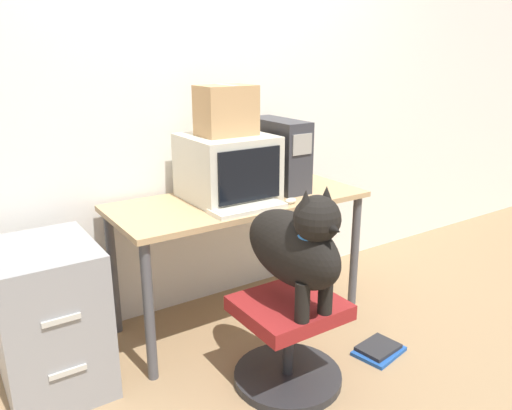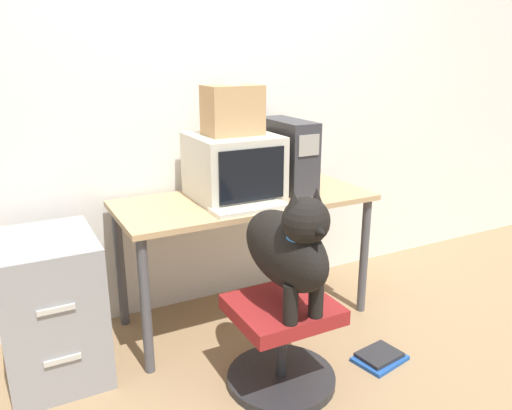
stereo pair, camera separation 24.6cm
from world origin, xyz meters
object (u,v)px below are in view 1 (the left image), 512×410
crt_monitor (227,167)px  pc_tower (278,154)px  keyboard (248,208)px  office_chair (288,339)px  cardboard_box (226,110)px  dog (297,245)px  book_stack_floor (379,350)px  filing_cabinet (50,318)px

crt_monitor → pc_tower: pc_tower is taller
keyboard → office_chair: bearing=-96.0°
keyboard → office_chair: size_ratio=0.77×
keyboard → cardboard_box: (0.03, 0.26, 0.47)m
dog → cardboard_box: bearing=83.9°
keyboard → book_stack_floor: 1.02m
crt_monitor → keyboard: (-0.03, -0.26, -0.16)m
dog → cardboard_box: 0.88m
crt_monitor → dog: (-0.08, -0.71, -0.20)m
office_chair → crt_monitor: bearing=83.5°
office_chair → book_stack_floor: bearing=-9.0°
cardboard_box → book_stack_floor: bearing=-58.9°
pc_tower → book_stack_floor: size_ratio=1.55×
crt_monitor → pc_tower: size_ratio=1.03×
office_chair → keyboard: bearing=84.0°
keyboard → crt_monitor: bearing=82.7°
crt_monitor → dog: bearing=-96.1°
keyboard → dog: size_ratio=0.67×
book_stack_floor → crt_monitor: bearing=121.3°
keyboard → filing_cabinet: 1.07m
pc_tower → cardboard_box: cardboard_box is taller
filing_cabinet → cardboard_box: cardboard_box is taller
pc_tower → keyboard: (-0.39, -0.28, -0.19)m
cardboard_box → crt_monitor: bearing=-90.0°
office_chair → filing_cabinet: 1.11m
crt_monitor → office_chair: crt_monitor is taller
crt_monitor → cardboard_box: 0.31m
office_chair → dog: dog is taller
crt_monitor → office_chair: bearing=-96.5°
keyboard → office_chair: keyboard is taller
keyboard → filing_cabinet: size_ratio=0.57×
pc_tower → filing_cabinet: 1.49m
office_chair → pc_tower: bearing=57.9°
dog → office_chair: bearing=90.0°
crt_monitor → pc_tower: 0.36m
filing_cabinet → dog: bearing=-34.0°
dog → book_stack_floor: bearing=-4.5°
pc_tower → cardboard_box: bearing=-177.5°
filing_cabinet → cardboard_box: 1.33m
pc_tower → filing_cabinet: (-1.36, -0.11, -0.59)m
crt_monitor → dog: crt_monitor is taller
pc_tower → book_stack_floor: pc_tower is taller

